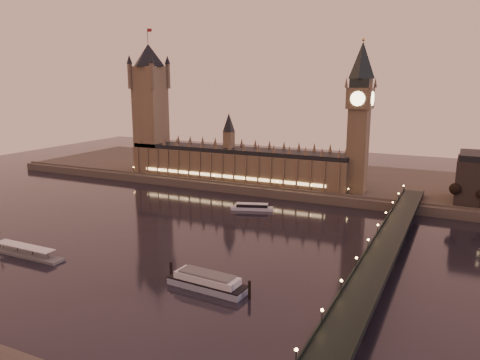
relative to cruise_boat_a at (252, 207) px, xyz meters
The scene contains 10 objects.
ground 66.17m from the cruise_boat_a, 89.32° to the right, with size 700.00×700.00×0.00m, color black.
far_embankment 103.55m from the cruise_boat_a, 72.71° to the left, with size 560.00×130.00×6.00m, color #423D35.
palace_of_westminster 70.35m from the cruise_boat_a, 125.65° to the left, with size 180.00×26.62×52.00m.
victoria_tower 145.95m from the cruise_boat_a, 155.29° to the left, with size 31.68×31.68×118.00m.
big_ben 99.28m from the cruise_boat_a, 45.04° to the left, with size 17.68×17.68×104.00m.
westminster_bridge 113.68m from the cruise_boat_a, 35.60° to the right, with size 13.20×260.00×15.30m.
bare_tree_0 127.05m from the cruise_boat_a, 19.83° to the left, with size 6.16×6.16×12.53m.
cruise_boat_a is the anchor object (origin of this frame).
moored_barge 119.67m from the cruise_boat_a, 74.20° to the right, with size 39.24×11.79×7.21m.
pontoon_pier 137.68m from the cruise_boat_a, 117.83° to the right, with size 43.42×7.24×11.58m.
Camera 1 is at (121.19, -201.79, 83.05)m, focal length 35.00 mm.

